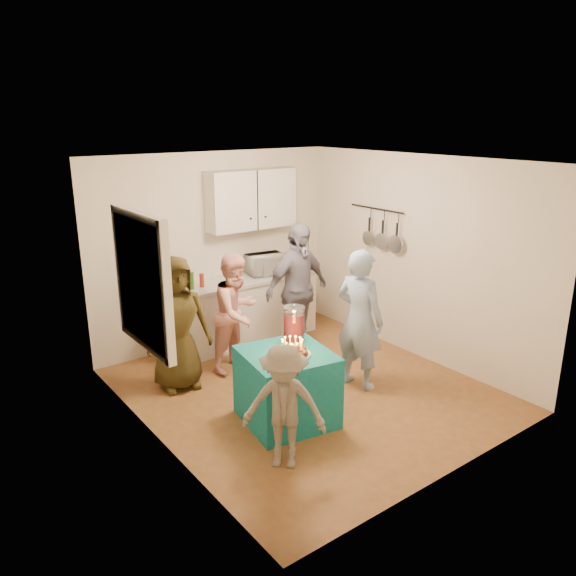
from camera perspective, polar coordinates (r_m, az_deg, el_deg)
floor at (r=6.61m, az=1.85°, el=-10.30°), size 4.00×4.00×0.00m
ceiling at (r=5.88m, az=2.10°, el=12.80°), size 4.00×4.00×0.00m
back_wall at (r=7.73m, az=-7.37°, el=3.96°), size 3.60×3.60×0.00m
left_wall at (r=5.24m, az=-13.61°, el=-2.82°), size 4.00×4.00×0.00m
right_wall at (r=7.34m, az=13.01°, el=2.96°), size 4.00×4.00×0.00m
window_night at (r=5.44m, az=-14.78°, el=0.60°), size 0.04×1.00×1.20m
counter at (r=7.82m, az=-4.77°, el=-2.44°), size 2.20×0.58×0.86m
countertop at (r=7.68m, az=-4.85°, el=0.75°), size 2.24×0.62×0.05m
upper_cabinet at (r=7.73m, az=-3.74°, el=8.98°), size 1.30×0.30×0.80m
pot_rack at (r=7.68m, az=8.79°, el=6.11°), size 0.12×1.00×0.60m
microwave at (r=7.85m, az=-2.31°, el=2.43°), size 0.55×0.41×0.28m
party_table at (r=5.84m, az=-0.13°, el=-10.00°), size 0.98×0.98×0.76m
donut_cake at (r=5.59m, az=0.43°, el=-5.96°), size 0.38×0.38×0.18m
punch_jar at (r=5.95m, az=0.62°, el=-3.66°), size 0.22×0.22×0.34m
man_birthday at (r=6.44m, az=7.29°, el=-3.18°), size 0.52×0.67×1.64m
woman_back_left at (r=6.50m, az=-11.25°, el=-3.56°), size 0.83×0.61×1.57m
woman_back_center at (r=6.90m, az=-5.24°, el=-2.48°), size 0.86×0.76×1.47m
woman_back_right at (r=7.26m, az=0.94°, el=-0.21°), size 1.07×0.54×1.76m
child_near_left at (r=5.06m, az=-0.40°, el=-11.98°), size 0.84×0.84×1.17m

